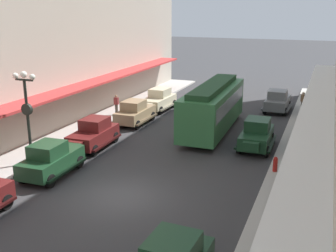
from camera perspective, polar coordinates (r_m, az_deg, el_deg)
name	(u,v)px	position (r m, az deg, el deg)	size (l,w,h in m)	color
ground_plane	(121,196)	(19.73, -6.48, -9.60)	(200.00, 200.00, 0.00)	#38383A
sidewalk_right	(286,224)	(17.80, 16.00, -12.94)	(3.00, 60.00, 0.15)	#B7B5AD
parked_car_0	(135,112)	(31.07, -4.60, 1.99)	(2.14, 4.26, 1.84)	#997F5B
parked_car_1	(159,99)	(35.21, -1.29, 3.74)	(2.31, 4.32, 1.84)	beige
parked_car_2	(94,133)	(26.21, -10.27, -0.94)	(2.26, 4.30, 1.84)	#591919
parked_car_3	(278,100)	(35.94, 14.92, 3.45)	(2.20, 4.28, 1.84)	slate
parked_car_5	(257,134)	(26.21, 12.16, -1.04)	(2.22, 4.29, 1.84)	#193D23
parked_car_6	(51,158)	(22.37, -15.89, -4.33)	(2.29, 4.31, 1.84)	#193D23
streetcar	(213,106)	(28.94, 6.27, 2.83)	(2.78, 9.67, 3.46)	#33723F
lamp_post_with_clock	(27,114)	(23.43, -18.87, 1.57)	(1.42, 0.44, 5.16)	black
fire_hydrant	(275,164)	(22.54, 14.63, -5.11)	(0.24, 0.24, 0.82)	#B21E19
pedestrian_0	(303,102)	(35.89, 18.14, 3.24)	(0.36, 0.24, 1.64)	#4C4238
pedestrian_2	(116,104)	(33.32, -7.16, 2.97)	(0.36, 0.24, 1.64)	#4C4238
pedestrian_3	(323,103)	(36.00, 20.69, 3.03)	(0.36, 0.24, 1.64)	#2D2D33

